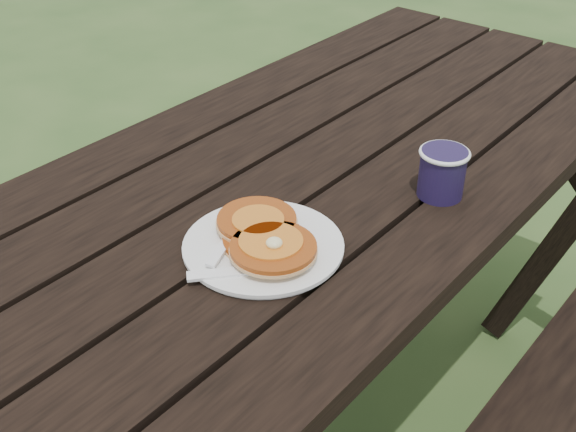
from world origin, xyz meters
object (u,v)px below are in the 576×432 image
Objects in this scene: picnic_table at (305,320)px; coffee_cup at (443,170)px; pancake_stack at (265,237)px; plate at (263,247)px.

coffee_cup is (0.24, 0.06, 0.43)m from picnic_table.
picnic_table is 0.50m from coffee_cup.
pancake_stack reaches higher than picnic_table.
picnic_table is at bearing 114.45° from pancake_stack.
pancake_stack is 2.26× the size of coffee_cup.
pancake_stack is 0.34m from coffee_cup.
picnic_table is at bearing 113.77° from plate.
pancake_stack is (0.11, -0.25, 0.41)m from picnic_table.
picnic_table is at bearing -166.14° from coffee_cup.
pancake_stack is at bearing 19.29° from plate.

